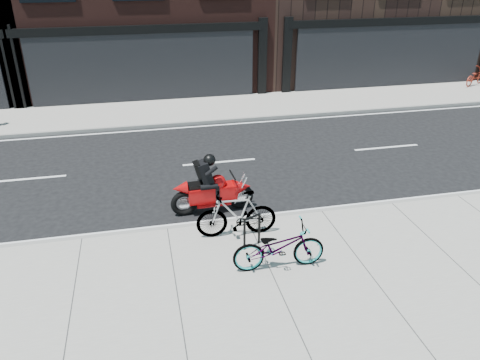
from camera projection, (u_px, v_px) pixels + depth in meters
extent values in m
plane|color=black|center=(231.00, 189.00, 13.58)|extent=(120.00, 120.00, 0.00)
cube|color=gray|center=(282.00, 299.00, 9.16)|extent=(60.00, 6.00, 0.13)
cube|color=gray|center=(196.00, 109.00, 20.36)|extent=(60.00, 3.50, 0.13)
cylinder|color=black|center=(244.00, 235.00, 10.42)|extent=(0.05, 0.05, 0.77)
cylinder|color=black|center=(259.00, 229.00, 10.65)|extent=(0.05, 0.05, 0.77)
cylinder|color=black|center=(252.00, 217.00, 10.37)|extent=(0.41, 0.22, 0.05)
imported|color=gray|center=(279.00, 247.00, 9.76)|extent=(1.99, 0.75, 1.03)
imported|color=gray|center=(236.00, 214.00, 10.89)|extent=(1.92, 0.63, 1.14)
torus|color=black|center=(240.00, 196.00, 12.45)|extent=(0.71, 0.18, 0.70)
torus|color=black|center=(184.00, 203.00, 12.10)|extent=(0.71, 0.18, 0.70)
cube|color=#A10708|center=(212.00, 193.00, 12.18)|extent=(1.29, 0.46, 0.40)
cone|color=#A10708|center=(242.00, 187.00, 12.33)|extent=(0.50, 0.49, 0.47)
sphere|color=#A10708|center=(218.00, 183.00, 12.09)|extent=(0.43, 0.43, 0.43)
cube|color=black|center=(200.00, 185.00, 11.99)|extent=(0.60, 0.32, 0.13)
cylinder|color=silver|center=(189.00, 200.00, 12.31)|extent=(0.59, 0.12, 0.10)
cube|color=black|center=(205.00, 172.00, 11.87)|extent=(0.43, 0.40, 0.63)
cube|color=black|center=(198.00, 170.00, 11.79)|extent=(0.26, 0.33, 0.43)
sphere|color=black|center=(209.00, 160.00, 11.76)|extent=(0.31, 0.31, 0.31)
imported|color=maroon|center=(475.00, 76.00, 23.67)|extent=(1.78, 1.29, 0.89)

